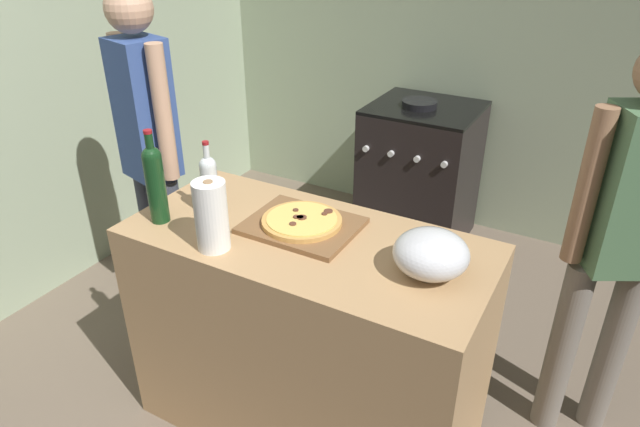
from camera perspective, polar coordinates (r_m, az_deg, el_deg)
ground_plane at (r=3.12m, az=2.78°, el=-10.75°), size 3.85×3.36×0.02m
kitchen_wall_rear at (r=3.82m, az=13.49°, el=17.73°), size 3.85×0.10×2.60m
kitchen_wall_left at (r=3.55m, az=-22.53°, el=15.67°), size 0.10×3.36×2.60m
counter at (r=2.29m, az=-1.25°, el=-12.36°), size 1.33×0.63×0.92m
cutting_board at (r=2.08m, az=-1.83°, el=-1.23°), size 0.40×0.32×0.02m
pizza at (r=2.07m, az=-1.84°, el=-0.72°), size 0.30×0.30×0.03m
mixing_bowl at (r=1.82m, az=11.13°, el=-4.02°), size 0.24×0.24×0.15m
paper_towel_roll at (r=1.94m, az=-10.90°, el=-0.23°), size 0.11×0.11×0.25m
wine_bottle_amber at (r=2.14m, az=-16.30°, el=3.19°), size 0.07×0.07×0.36m
wine_bottle_dark at (r=2.16m, az=-11.09°, el=3.02°), size 0.06×0.06×0.30m
stove at (r=3.70m, az=10.01°, el=3.96°), size 0.65×0.63×0.94m
person_in_stripes at (r=2.76m, az=-16.80°, el=6.55°), size 0.38×0.25×1.69m
person_in_red at (r=2.28m, az=27.99°, el=-2.00°), size 0.35×0.28×1.61m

